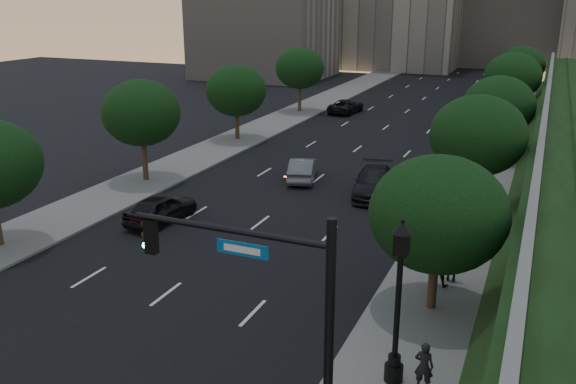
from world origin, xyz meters
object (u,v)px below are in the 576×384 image
at_px(sedan_near_right, 374,183).
at_px(sedan_far_right, 461,129).
at_px(traffic_signal_mast, 288,337).
at_px(sedan_mid_left, 303,169).
at_px(sedan_near_left, 161,208).
at_px(pedestrian_c, 453,263).
at_px(street_lamp, 397,310).
at_px(pedestrian_a, 424,366).
at_px(pedestrian_b, 439,265).
at_px(sedan_far_left, 346,106).

distance_m(sedan_near_right, sedan_far_right, 18.20).
distance_m(traffic_signal_mast, sedan_near_right, 23.17).
height_order(sedan_mid_left, sedan_near_right, sedan_near_right).
bearing_deg(sedan_near_left, pedestrian_c, -179.59).
bearing_deg(street_lamp, pedestrian_a, -4.69).
height_order(sedan_near_right, pedestrian_b, pedestrian_b).
bearing_deg(street_lamp, sedan_mid_left, 119.17).
bearing_deg(street_lamp, sedan_near_left, 148.23).
height_order(sedan_near_left, sedan_far_left, sedan_near_left).
relative_size(sedan_far_right, pedestrian_c, 2.97).
distance_m(traffic_signal_mast, pedestrian_c, 12.71).
height_order(street_lamp, pedestrian_a, street_lamp).
xyz_separation_m(street_lamp, pedestrian_b, (0.11, 7.35, -1.60)).
distance_m(sedan_near_left, pedestrian_b, 15.37).
bearing_deg(sedan_far_right, pedestrian_b, -70.17).
height_order(sedan_near_left, sedan_far_right, sedan_far_right).
relative_size(sedan_far_right, pedestrian_b, 2.75).
distance_m(sedan_near_left, pedestrian_a, 18.63).
relative_size(sedan_mid_left, pedestrian_b, 2.60).
distance_m(sedan_near_left, pedestrian_c, 15.76).
height_order(sedan_near_right, pedestrian_c, pedestrian_c).
bearing_deg(sedan_mid_left, sedan_near_right, 150.09).
xyz_separation_m(traffic_signal_mast, pedestrian_b, (1.92, 11.62, -2.64)).
relative_size(sedan_near_left, pedestrian_c, 2.82).
height_order(street_lamp, sedan_far_left, street_lamp).
distance_m(pedestrian_a, pedestrian_b, 7.47).
relative_size(sedan_far_left, sedan_near_right, 0.92).
height_order(sedan_near_right, pedestrian_a, pedestrian_a).
relative_size(sedan_far_left, pedestrian_b, 2.92).
xyz_separation_m(sedan_mid_left, sedan_far_right, (7.90, 16.69, 0.07)).
xyz_separation_m(street_lamp, pedestrian_a, (0.94, -0.08, -1.67)).
bearing_deg(sedan_near_right, sedan_mid_left, 155.08).
relative_size(street_lamp, pedestrian_c, 3.44).
bearing_deg(sedan_near_right, sedan_near_left, -146.89).
relative_size(sedan_mid_left, sedan_far_left, 0.89).
distance_m(sedan_near_right, pedestrian_a, 19.63).
height_order(sedan_mid_left, sedan_far_left, sedan_mid_left).
bearing_deg(traffic_signal_mast, sedan_far_right, 91.80).
relative_size(traffic_signal_mast, pedestrian_b, 3.97).
distance_m(sedan_mid_left, sedan_far_left, 24.57).
height_order(sedan_mid_left, pedestrian_b, pedestrian_b).
xyz_separation_m(traffic_signal_mast, pedestrian_a, (2.75, 4.20, -2.71)).
distance_m(sedan_near_left, sedan_near_right, 13.00).
relative_size(sedan_mid_left, pedestrian_a, 2.82).
height_order(traffic_signal_mast, pedestrian_b, traffic_signal_mast).
xyz_separation_m(sedan_mid_left, pedestrian_b, (11.10, -12.35, 0.28)).
bearing_deg(pedestrian_a, sedan_far_right, -84.28).
bearing_deg(sedan_far_left, sedan_near_left, 96.18).
xyz_separation_m(traffic_signal_mast, sedan_far_right, (-1.28, 40.67, -2.85)).
distance_m(sedan_mid_left, sedan_far_right, 18.46).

